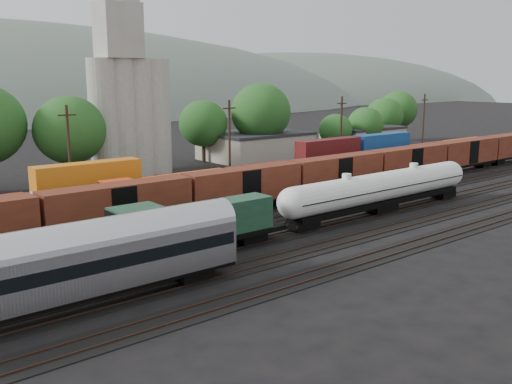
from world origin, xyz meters
TOP-DOWN VIEW (x-y plane):
  - ground at (0.00, 0.00)m, footprint 600.00×600.00m
  - tracks at (0.00, 0.00)m, footprint 180.00×33.20m
  - green_locomotive at (-12.81, -5.00)m, footprint 18.28×3.23m
  - tank_car_a at (7.29, -5.00)m, footprint 18.70×3.35m
  - tank_car_b at (19.11, -5.00)m, footprint 18.72×3.35m
  - passenger_coach at (-25.12, -10.00)m, footprint 25.44×3.14m
  - orange_locomotive at (-7.32, 10.00)m, footprint 16.96×2.83m
  - boxcar_string at (1.31, 5.00)m, footprint 169.00×2.90m
  - container_wall at (-3.97, 15.00)m, footprint 162.80×2.60m
  - grain_silo at (3.28, 36.00)m, footprint 13.40×5.00m
  - industrial_sheds at (6.63, 35.25)m, footprint 119.38×17.26m
  - tree_band at (-4.68, 36.65)m, footprint 161.98×22.54m
  - utility_poles at (0.00, 22.00)m, footprint 122.20×0.36m

SIDE VIEW (x-z plane):
  - ground at x=0.00m, z-range 0.00..0.00m
  - tracks at x=0.00m, z-range -0.05..0.15m
  - container_wall at x=-3.97m, z-range -0.54..5.26m
  - orange_locomotive at x=-7.32m, z-range 0.31..4.55m
  - industrial_sheds at x=6.63m, z-range 0.01..5.11m
  - green_locomotive at x=-12.81m, z-range 0.33..5.17m
  - tank_car_a at x=7.29m, z-range 0.44..5.35m
  - tank_car_b at x=19.11m, z-range 0.44..5.35m
  - boxcar_string at x=1.31m, z-range 1.02..5.22m
  - passenger_coach at x=-25.12m, z-range 0.63..6.41m
  - utility_poles at x=0.00m, z-range 0.21..12.21m
  - tree_band at x=-4.68m, z-range 0.59..15.00m
  - grain_silo at x=3.28m, z-range -3.24..25.76m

